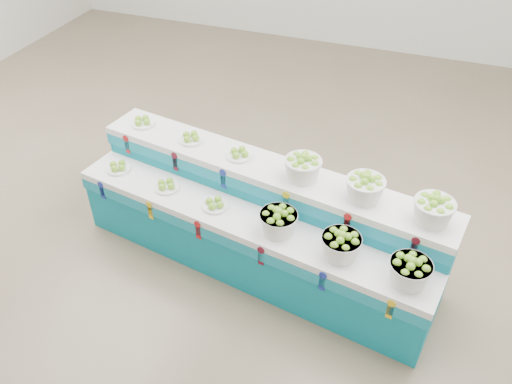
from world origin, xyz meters
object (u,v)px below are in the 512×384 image
plate_upper_mid (191,137)px  basket_lower_left (278,221)px  display_stand (256,221)px  basket_upper_right (433,210)px

plate_upper_mid → basket_lower_left: bearing=-29.9°
display_stand → basket_upper_right: bearing=8.3°
display_stand → basket_upper_right: 1.66m
display_stand → plate_upper_mid: 1.06m
basket_lower_left → plate_upper_mid: bearing=150.1°
display_stand → plate_upper_mid: bearing=165.7°
basket_lower_left → display_stand: bearing=137.9°
plate_upper_mid → basket_upper_right: 2.40m
plate_upper_mid → basket_upper_right: (2.36, -0.41, 0.07)m
display_stand → plate_upper_mid: (-0.82, 0.37, 0.56)m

